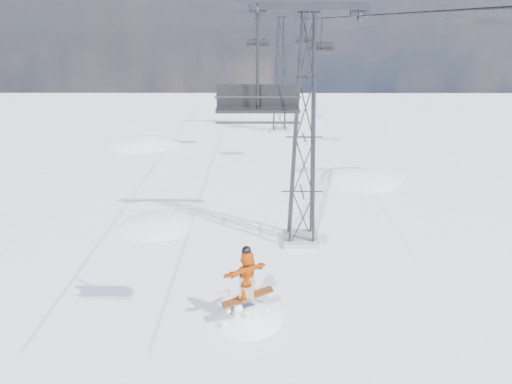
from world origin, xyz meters
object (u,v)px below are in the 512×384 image
lift_tower_near (304,138)px  lift_tower_far (280,77)px  snowboarder_jump (248,353)px  lift_chair_near (258,101)px

lift_tower_near → lift_tower_far: size_ratio=1.00×
lift_tower_near → lift_tower_far: same height
lift_tower_far → snowboarder_jump: bearing=-94.6°
snowboarder_jump → lift_chair_near: 10.58m
lift_tower_far → snowboarder_jump: size_ratio=1.59×
lift_chair_near → lift_tower_far: bearing=86.3°
snowboarder_jump → lift_chair_near: (0.37, -2.49, 10.27)m
lift_tower_far → snowboarder_jump: lift_tower_far is taller
snowboarder_jump → lift_chair_near: lift_chair_near is taller
lift_tower_far → lift_chair_near: bearing=-93.7°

